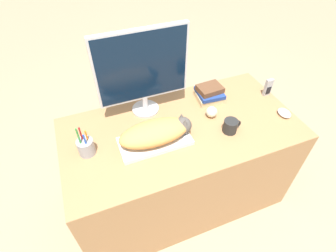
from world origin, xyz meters
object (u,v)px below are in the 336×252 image
(computer_mouse, at_px, (284,113))
(pen_cup, at_px, (86,147))
(keyboard, at_px, (155,141))
(monitor, at_px, (143,69))
(coffee_mug, at_px, (231,126))
(phone, at_px, (268,87))
(book_stack, at_px, (210,93))
(cat, at_px, (158,132))
(baseball, at_px, (212,112))

(computer_mouse, bearing_deg, pen_cup, 173.35)
(pen_cup, bearing_deg, keyboard, -9.82)
(monitor, xyz_separation_m, coffee_mug, (0.40, -0.36, -0.26))
(coffee_mug, height_order, phone, phone)
(book_stack, bearing_deg, coffee_mug, -95.04)
(book_stack, bearing_deg, pen_cup, -168.12)
(coffee_mug, distance_m, pen_cup, 0.82)
(coffee_mug, xyz_separation_m, pen_cup, (-0.80, 0.14, 0.01))
(pen_cup, xyz_separation_m, book_stack, (0.83, 0.18, -0.00))
(keyboard, height_order, book_stack, book_stack)
(pen_cup, bearing_deg, cat, -9.32)
(phone, bearing_deg, pen_cup, -176.44)
(coffee_mug, bearing_deg, keyboard, 170.38)
(coffee_mug, distance_m, phone, 0.47)
(book_stack, bearing_deg, keyboard, -153.00)
(keyboard, distance_m, phone, 0.87)
(coffee_mug, distance_m, book_stack, 0.31)
(baseball, bearing_deg, phone, 7.17)
(phone, xyz_separation_m, book_stack, (-0.39, 0.10, -0.01))
(cat, bearing_deg, computer_mouse, -5.37)
(coffee_mug, xyz_separation_m, phone, (0.41, 0.21, 0.02))
(cat, relative_size, computer_mouse, 4.44)
(cat, xyz_separation_m, monitor, (0.02, 0.29, 0.22))
(coffee_mug, relative_size, pen_cup, 0.57)
(pen_cup, bearing_deg, phone, 3.56)
(pen_cup, bearing_deg, monitor, 29.04)
(baseball, distance_m, phone, 0.46)
(keyboard, distance_m, pen_cup, 0.37)
(book_stack, bearing_deg, monitor, 173.56)
(pen_cup, distance_m, baseball, 0.77)
(cat, relative_size, book_stack, 2.32)
(keyboard, relative_size, cat, 0.96)
(keyboard, bearing_deg, phone, 9.24)
(cat, distance_m, monitor, 0.36)
(keyboard, xyz_separation_m, coffee_mug, (0.44, -0.07, 0.03))
(computer_mouse, relative_size, coffee_mug, 0.84)
(baseball, bearing_deg, cat, -167.85)
(computer_mouse, relative_size, book_stack, 0.52)
(keyboard, xyz_separation_m, baseball, (0.40, 0.08, 0.02))
(cat, xyz_separation_m, coffee_mug, (0.42, -0.07, -0.04))
(cat, height_order, monitor, monitor)
(computer_mouse, xyz_separation_m, baseball, (-0.43, 0.16, 0.02))
(computer_mouse, height_order, book_stack, book_stack)
(cat, bearing_deg, baseball, 12.15)
(keyboard, bearing_deg, monitor, 82.46)
(keyboard, height_order, pen_cup, pen_cup)
(phone, bearing_deg, book_stack, 165.62)
(computer_mouse, distance_m, baseball, 0.46)
(keyboard, height_order, phone, phone)
(monitor, xyz_separation_m, computer_mouse, (0.79, -0.36, -0.29))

